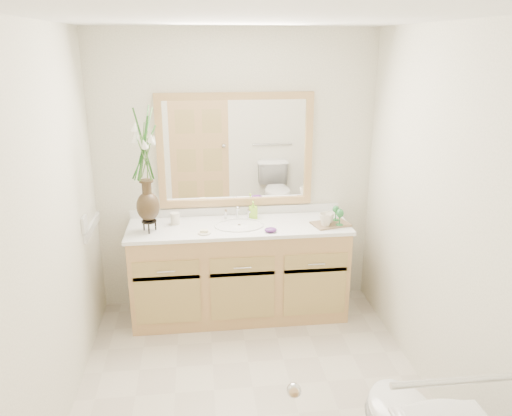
{
  "coord_description": "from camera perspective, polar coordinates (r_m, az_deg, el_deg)",
  "views": [
    {
      "loc": [
        -0.32,
        -2.88,
        2.27
      ],
      "look_at": [
        0.1,
        0.65,
        1.09
      ],
      "focal_mm": 35.0,
      "sensor_mm": 36.0,
      "label": 1
    }
  ],
  "objects": [
    {
      "name": "grab_bar",
      "position": [
        2.32,
        21.8,
        -17.89
      ],
      "size": [
        0.55,
        0.03,
        0.03
      ],
      "primitive_type": "cylinder",
      "rotation": [
        0.0,
        1.57,
        0.0
      ],
      "color": "silver",
      "rests_on": "wall_front"
    },
    {
      "name": "mug_right",
      "position": [
        4.21,
        8.35,
        -1.03
      ],
      "size": [
        0.1,
        0.1,
        0.09
      ],
      "primitive_type": "imported",
      "rotation": [
        0.0,
        0.0,
        0.13
      ],
      "color": "silver",
      "rests_on": "tray"
    },
    {
      "name": "soap_dish",
      "position": [
        3.99,
        -5.94,
        -2.8
      ],
      "size": [
        0.1,
        0.1,
        0.03
      ],
      "color": "silver",
      "rests_on": "counter"
    },
    {
      "name": "door",
      "position": [
        2.04,
        -5.13,
        -20.33
      ],
      "size": [
        0.8,
        0.03,
        2.0
      ],
      "primitive_type": "cube",
      "color": "tan",
      "rests_on": "floor"
    },
    {
      "name": "ceiling",
      "position": [
        2.9,
        -0.5,
        20.87
      ],
      "size": [
        2.4,
        2.6,
        0.02
      ],
      "primitive_type": "cube",
      "color": "white",
      "rests_on": "wall_back"
    },
    {
      "name": "mug_left",
      "position": [
        4.13,
        7.96,
        -1.26
      ],
      "size": [
        0.12,
        0.12,
        0.11
      ],
      "primitive_type": "imported",
      "rotation": [
        0.0,
        0.0,
        0.14
      ],
      "color": "silver",
      "rests_on": "tray"
    },
    {
      "name": "vanity",
      "position": [
        4.33,
        -1.9,
        -7.28
      ],
      "size": [
        1.8,
        0.55,
        0.8
      ],
      "color": "tan",
      "rests_on": "floor"
    },
    {
      "name": "soap_bottle",
      "position": [
        4.3,
        -0.33,
        -0.3
      ],
      "size": [
        0.06,
        0.07,
        0.14
      ],
      "primitive_type": "imported",
      "rotation": [
        0.0,
        0.0,
        -0.02
      ],
      "color": "#9BE034",
      "rests_on": "counter"
    },
    {
      "name": "goblet_back",
      "position": [
        4.25,
        9.12,
        -0.27
      ],
      "size": [
        0.06,
        0.06,
        0.13
      ],
      "color": "#287838",
      "rests_on": "tray"
    },
    {
      "name": "purple_dish",
      "position": [
        4.0,
        1.69,
        -2.51
      ],
      "size": [
        0.12,
        0.1,
        0.04
      ],
      "primitive_type": "ellipsoid",
      "rotation": [
        0.0,
        0.0,
        -0.22
      ],
      "color": "#54246C",
      "rests_on": "counter"
    },
    {
      "name": "sink",
      "position": [
        4.17,
        -1.93,
        -2.72
      ],
      "size": [
        0.38,
        0.34,
        0.23
      ],
      "color": "white",
      "rests_on": "counter"
    },
    {
      "name": "wall_right",
      "position": [
        3.43,
        19.94,
        -1.04
      ],
      "size": [
        0.02,
        2.6,
        2.4
      ],
      "primitive_type": "cube",
      "color": "white",
      "rests_on": "floor"
    },
    {
      "name": "wall_front",
      "position": [
        1.93,
        3.96,
        -15.36
      ],
      "size": [
        2.4,
        0.02,
        2.4
      ],
      "primitive_type": "cube",
      "color": "white",
      "rests_on": "floor"
    },
    {
      "name": "goblet_front",
      "position": [
        4.14,
        9.57,
        -0.71
      ],
      "size": [
        0.06,
        0.06,
        0.14
      ],
      "color": "#287838",
      "rests_on": "tray"
    },
    {
      "name": "tumbler",
      "position": [
        4.22,
        -9.23,
        -1.19
      ],
      "size": [
        0.08,
        0.08,
        0.1
      ],
      "primitive_type": "cylinder",
      "color": "silver",
      "rests_on": "counter"
    },
    {
      "name": "flower_vase",
      "position": [
        3.94,
        -12.62,
        5.55
      ],
      "size": [
        0.21,
        0.21,
        0.88
      ],
      "rotation": [
        0.0,
        0.0,
        0.16
      ],
      "color": "black",
      "rests_on": "counter"
    },
    {
      "name": "switch_plate",
      "position": [
        3.96,
        -19.02,
        -1.74
      ],
      "size": [
        0.02,
        0.12,
        0.12
      ],
      "primitive_type": "cube",
      "color": "white",
      "rests_on": "wall_left"
    },
    {
      "name": "counter",
      "position": [
        4.17,
        -1.96,
        -2.13
      ],
      "size": [
        1.84,
        0.57,
        0.03
      ],
      "primitive_type": "cube",
      "color": "white",
      "rests_on": "vanity"
    },
    {
      "name": "wall_back",
      "position": [
        4.33,
        -2.33,
        3.97
      ],
      "size": [
        2.4,
        0.02,
        2.4
      ],
      "primitive_type": "cube",
      "color": "white",
      "rests_on": "floor"
    },
    {
      "name": "wall_left",
      "position": [
        3.2,
        -22.37,
        -2.7
      ],
      "size": [
        0.02,
        2.6,
        2.4
      ],
      "primitive_type": "cube",
      "color": "white",
      "rests_on": "floor"
    },
    {
      "name": "mirror",
      "position": [
        4.26,
        -2.35,
        6.57
      ],
      "size": [
        1.32,
        0.04,
        0.97
      ],
      "color": "white",
      "rests_on": "wall_back"
    },
    {
      "name": "tray",
      "position": [
        4.21,
        8.52,
        -1.82
      ],
      "size": [
        0.34,
        0.26,
        0.01
      ],
      "primitive_type": "cube",
      "rotation": [
        0.0,
        0.0,
        0.25
      ],
      "color": "brown",
      "rests_on": "counter"
    },
    {
      "name": "floor",
      "position": [
        3.68,
        -0.39,
        -19.78
      ],
      "size": [
        2.6,
        2.6,
        0.0
      ],
      "primitive_type": "plane",
      "color": "beige",
      "rests_on": "ground"
    }
  ]
}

